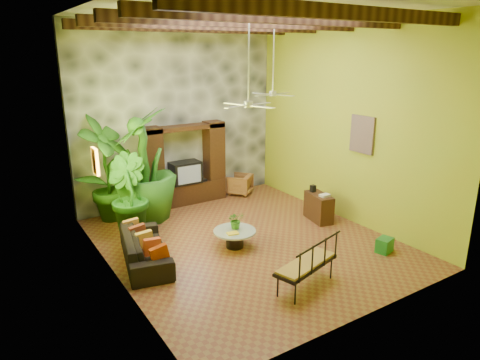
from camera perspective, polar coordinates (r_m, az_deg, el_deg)
ground at (r=10.00m, az=0.73°, el=-8.17°), size 7.00×7.00×0.00m
ceiling at (r=9.11m, az=0.85°, el=21.71°), size 6.00×7.00×0.02m
back_wall at (r=12.27m, az=-8.34°, el=8.54°), size 6.00×0.02×5.00m
left_wall at (r=8.02m, az=-17.48°, el=3.64°), size 0.02×7.00×5.00m
right_wall at (r=11.14m, az=13.89°, el=7.42°), size 0.02×7.00×5.00m
stone_accent_wall at (r=12.21m, az=-8.22°, el=8.51°), size 5.98×0.10×4.98m
ceiling_beams at (r=9.09m, az=0.84°, el=20.33°), size 5.95×5.36×0.22m
entertainment_center at (r=12.25m, az=-7.34°, el=1.24°), size 2.40×0.55×2.30m
ceiling_fan_front at (r=8.66m, az=1.16°, el=11.38°), size 1.28×1.28×1.86m
ceiling_fan_back at (r=11.00m, az=4.41°, el=12.47°), size 1.28×1.28×1.86m
wall_art_mask at (r=9.06m, az=-18.73°, el=2.37°), size 0.06×0.32×0.55m
wall_art_painting at (r=10.75m, az=15.98°, el=5.85°), size 0.06×0.70×0.90m
sofa at (r=9.18m, az=-12.53°, el=-8.82°), size 1.28×2.27×0.63m
wicker_armchair at (r=13.12m, az=-0.01°, el=-0.57°), size 0.94×0.94×0.62m
tall_plant_a at (r=11.28m, az=-17.40°, el=1.39°), size 1.75×1.66×2.75m
tall_plant_b at (r=10.37m, az=-14.80°, el=-2.00°), size 1.12×1.26×1.95m
tall_plant_c at (r=11.12m, az=-12.73°, el=1.95°), size 2.14×2.14×2.90m
coffee_table at (r=9.63m, az=-0.72°, el=-7.51°), size 0.95×0.95×0.40m
centerpiece_plant at (r=9.60m, az=-0.55°, el=-5.34°), size 0.43×0.39×0.40m
yellow_tray at (r=9.39m, az=-0.98°, el=-7.13°), size 0.28×0.22×0.03m
iron_bench at (r=8.00m, az=9.19°, el=-10.78°), size 1.49×0.88×0.57m
side_console at (r=11.25m, az=10.44°, el=-3.60°), size 0.57×0.95×0.71m
green_bin at (r=9.95m, az=18.71°, el=-8.23°), size 0.42×0.36×0.32m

